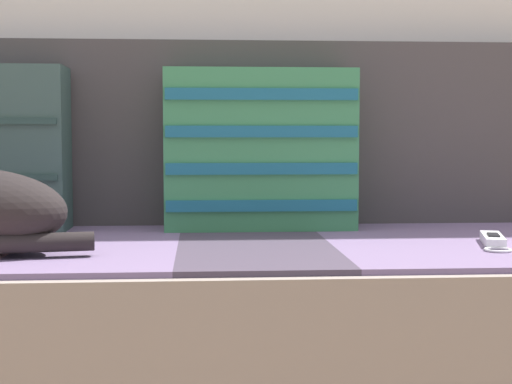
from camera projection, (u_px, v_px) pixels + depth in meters
couch at (179, 328)px, 1.56m from camera, size 1.86×0.78×0.35m
sofa_backrest at (182, 133)px, 1.85m from camera, size 1.82×0.14×0.42m
throw_pillow_striped at (260, 150)px, 1.72m from camera, size 0.42×0.14×0.35m
game_remote_near at (493, 240)px, 1.48m from camera, size 0.09×0.19×0.02m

